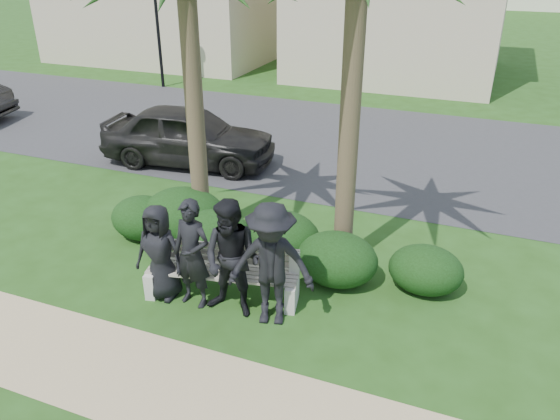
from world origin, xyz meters
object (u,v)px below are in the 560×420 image
at_px(park_bench, 223,277).
at_px(man_d, 271,265).
at_px(street_lamp, 156,7).
at_px(man_c, 232,259).
at_px(man_b, 192,254).
at_px(car_a, 188,136).
at_px(man_a, 160,252).

relative_size(park_bench, man_d, 1.29).
relative_size(street_lamp, man_c, 2.32).
height_order(park_bench, man_b, man_b).
bearing_deg(man_b, car_a, 126.18).
bearing_deg(man_b, man_c, 5.19).
bearing_deg(man_b, street_lamp, 129.85).
xyz_separation_m(man_b, car_a, (-3.11, 5.22, -0.13)).
bearing_deg(man_d, park_bench, 148.75).
xyz_separation_m(park_bench, man_d, (0.93, -0.28, 0.58)).
distance_m(man_b, man_c, 0.67).
distance_m(street_lamp, man_c, 15.19).
relative_size(man_c, man_d, 0.97).
bearing_deg(street_lamp, car_a, -52.93).
xyz_separation_m(man_c, car_a, (-3.78, 5.22, -0.19)).
xyz_separation_m(man_d, car_a, (-4.38, 5.20, -0.22)).
height_order(man_d, car_a, man_d).
bearing_deg(man_b, park_bench, 46.38).
distance_m(man_a, man_d, 1.85).
relative_size(man_c, car_a, 0.43).
xyz_separation_m(street_lamp, park_bench, (8.64, -11.79, -2.57)).
distance_m(park_bench, man_a, 1.04).
height_order(man_c, man_d, man_d).
relative_size(street_lamp, man_a, 2.74).
bearing_deg(street_lamp, man_d, -51.58).
relative_size(park_bench, man_b, 1.42).
bearing_deg(man_b, man_d, 6.19).
bearing_deg(man_a, man_b, -2.88).
bearing_deg(street_lamp, man_c, -53.43).
distance_m(man_c, man_d, 0.61).
height_order(man_c, car_a, man_c).
relative_size(man_b, man_c, 0.94).
height_order(man_a, man_b, man_b).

